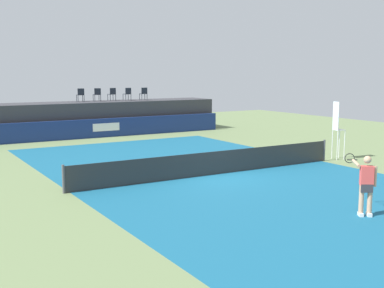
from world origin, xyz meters
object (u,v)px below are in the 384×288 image
(net_post_near, at_px, (64,179))
(net_post_far, at_px, (324,150))
(spectator_chair_far_left, at_px, (81,94))
(spectator_chair_right, at_px, (127,93))
(spectator_chair_far_right, at_px, (144,93))
(tennis_player, at_px, (366,183))
(spectator_chair_left, at_px, (97,94))
(spectator_chair_center, at_px, (112,94))
(umpire_chair, at_px, (337,126))

(net_post_near, distance_m, net_post_far, 12.40)
(spectator_chair_far_left, height_order, net_post_near, spectator_chair_far_left)
(spectator_chair_right, relative_size, spectator_chair_far_right, 1.00)
(spectator_chair_far_left, relative_size, net_post_near, 0.89)
(spectator_chair_far_right, xyz_separation_m, tennis_player, (-3.54, -22.21, -1.73))
(spectator_chair_left, relative_size, net_post_far, 0.89)
(tennis_player, bearing_deg, spectator_chair_far_left, 92.18)
(net_post_near, xyz_separation_m, net_post_far, (12.40, 0.00, 0.00))
(net_post_far, bearing_deg, spectator_chair_far_left, 112.99)
(spectator_chair_center, bearing_deg, net_post_near, -117.45)
(net_post_near, xyz_separation_m, tennis_player, (6.69, -7.15, 0.46))
(net_post_near, relative_size, tennis_player, 0.56)
(net_post_far, bearing_deg, spectator_chair_center, 105.81)
(umpire_chair, height_order, net_post_far, umpire_chair)
(spectator_chair_far_left, height_order, tennis_player, spectator_chair_far_left)
(spectator_chair_center, distance_m, tennis_player, 22.70)
(spectator_chair_center, xyz_separation_m, net_post_near, (-8.03, -15.45, -2.19))
(spectator_chair_far_right, xyz_separation_m, net_post_far, (2.17, -15.06, -2.19))
(umpire_chair, bearing_deg, net_post_near, -179.91)
(tennis_player, bearing_deg, net_post_far, 51.36)
(spectator_chair_left, bearing_deg, spectator_chair_center, 2.50)
(net_post_far, distance_m, tennis_player, 9.16)
(spectator_chair_far_right, bearing_deg, net_post_near, -124.18)
(spectator_chair_right, bearing_deg, tennis_player, -96.08)
(umpire_chair, xyz_separation_m, tennis_player, (-6.54, -7.17, -0.63))
(spectator_chair_left, relative_size, spectator_chair_center, 1.00)
(spectator_chair_center, xyz_separation_m, tennis_player, (-1.34, -22.60, -1.73))
(spectator_chair_far_left, relative_size, umpire_chair, 0.32)
(spectator_chair_right, distance_m, net_post_far, 15.75)
(net_post_far, height_order, tennis_player, tennis_player)
(spectator_chair_center, bearing_deg, spectator_chair_far_left, 178.48)
(spectator_chair_center, height_order, umpire_chair, spectator_chair_center)
(net_post_far, xyz_separation_m, tennis_player, (-5.71, -7.15, 0.46))
(spectator_chair_far_right, bearing_deg, spectator_chair_center, 170.05)
(umpire_chair, height_order, tennis_player, umpire_chair)
(spectator_chair_right, bearing_deg, spectator_chair_far_left, 175.19)
(spectator_chair_far_left, xyz_separation_m, tennis_player, (0.86, -22.66, -1.73))
(spectator_chair_center, height_order, net_post_far, spectator_chair_center)
(spectator_chair_right, height_order, umpire_chair, spectator_chair_right)
(net_post_near, bearing_deg, umpire_chair, 0.09)
(spectator_chair_left, relative_size, umpire_chair, 0.32)
(spectator_chair_center, distance_m, spectator_chair_right, 1.07)
(net_post_far, relative_size, tennis_player, 0.56)
(spectator_chair_far_left, distance_m, spectator_chair_center, 2.21)
(spectator_chair_right, bearing_deg, spectator_chair_center, 168.39)
(spectator_chair_far_left, xyz_separation_m, net_post_far, (6.58, -15.51, -2.19))
(spectator_chair_far_right, relative_size, umpire_chair, 0.32)
(tennis_player, bearing_deg, net_post_near, 133.08)
(umpire_chair, relative_size, net_post_near, 2.76)
(spectator_chair_far_left, bearing_deg, net_post_far, -67.01)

